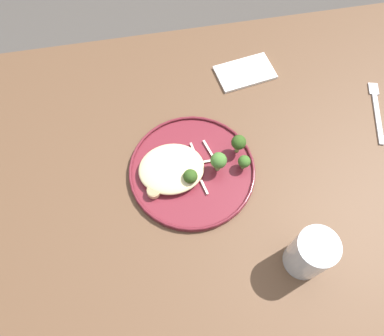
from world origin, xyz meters
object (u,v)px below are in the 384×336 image
at_px(seared_scallop_tilted_round, 172,156).
at_px(broccoli_floret_center_pile, 239,143).
at_px(water_glass, 309,254).
at_px(dinner_plate, 192,170).
at_px(broccoli_floret_near_rim, 190,177).
at_px(seared_scallop_large_seared, 154,192).
at_px(seared_scallop_front_small, 168,168).
at_px(folded_napkin, 245,72).
at_px(broccoli_floret_rear_charred, 219,161).
at_px(dinner_fork, 377,110).
at_px(broccoli_floret_small_sprig, 244,162).
at_px(seared_scallop_rear_pale, 152,181).

distance_m(seared_scallop_tilted_round, broccoli_floret_center_pile, 0.15).
height_order(seared_scallop_tilted_round, water_glass, water_glass).
bearing_deg(seared_scallop_tilted_round, dinner_plate, -42.74).
bearing_deg(broccoli_floret_near_rim, seared_scallop_large_seared, -171.31).
relative_size(seared_scallop_front_small, folded_napkin, 0.15).
height_order(seared_scallop_large_seared, broccoli_floret_rear_charred, broccoli_floret_rear_charred).
bearing_deg(seared_scallop_tilted_round, dinner_fork, 5.31).
bearing_deg(seared_scallop_large_seared, seared_scallop_tilted_round, 55.28).
bearing_deg(broccoli_floret_small_sprig, water_glass, -72.72).
bearing_deg(water_glass, broccoli_floret_near_rim, 132.87).
distance_m(seared_scallop_rear_pale, dinner_fork, 0.59).
bearing_deg(seared_scallop_tilted_round, broccoli_floret_near_rim, -65.65).
bearing_deg(seared_scallop_rear_pale, broccoli_floret_near_rim, -9.60).
bearing_deg(broccoli_floret_near_rim, broccoli_floret_center_pile, 26.29).
xyz_separation_m(dinner_fork, folded_napkin, (-0.30, 0.18, 0.00)).
distance_m(broccoli_floret_small_sprig, broccoli_floret_center_pile, 0.05).
bearing_deg(water_glass, seared_scallop_front_small, 134.05).
distance_m(broccoli_floret_rear_charred, broccoli_floret_small_sprig, 0.06).
xyz_separation_m(seared_scallop_large_seared, broccoli_floret_near_rim, (0.08, 0.01, 0.02)).
bearing_deg(seared_scallop_rear_pale, broccoli_floret_small_sprig, 0.57).
relative_size(broccoli_floret_center_pile, dinner_fork, 0.31).
bearing_deg(seared_scallop_front_small, broccoli_floret_near_rim, -40.15).
bearing_deg(broccoli_floret_small_sprig, seared_scallop_large_seared, -172.01).
xyz_separation_m(broccoli_floret_small_sprig, dinner_fork, (0.37, 0.10, -0.03)).
distance_m(seared_scallop_tilted_round, broccoli_floret_rear_charred, 0.11).
distance_m(seared_scallop_front_small, broccoli_floret_rear_charred, 0.12).
relative_size(broccoli_floret_rear_charred, broccoli_floret_small_sprig, 1.40).
distance_m(broccoli_floret_rear_charred, broccoli_floret_center_pile, 0.07).
bearing_deg(dinner_plate, seared_scallop_front_small, 171.58).
relative_size(seared_scallop_large_seared, dinner_fork, 0.16).
distance_m(dinner_plate, seared_scallop_front_small, 0.06).
relative_size(seared_scallop_front_small, broccoli_floret_small_sprig, 0.55).
bearing_deg(broccoli_floret_small_sprig, folded_napkin, 74.79).
bearing_deg(broccoli_floret_center_pile, water_glass, -74.67).
bearing_deg(broccoli_floret_center_pile, broccoli_floret_small_sprig, -85.35).
distance_m(seared_scallop_rear_pale, water_glass, 0.36).
xyz_separation_m(seared_scallop_front_small, broccoli_floret_rear_charred, (0.11, -0.01, 0.03)).
bearing_deg(seared_scallop_front_small, seared_scallop_large_seared, -127.83).
relative_size(seared_scallop_front_small, broccoli_floret_center_pile, 0.40).
height_order(broccoli_floret_near_rim, folded_napkin, broccoli_floret_near_rim).
relative_size(seared_scallop_front_small, broccoli_floret_rear_charred, 0.39).
height_order(water_glass, folded_napkin, water_glass).
height_order(seared_scallop_large_seared, dinner_fork, seared_scallop_large_seared).
relative_size(seared_scallop_tilted_round, broccoli_floret_small_sprig, 0.83).
bearing_deg(seared_scallop_rear_pale, broccoli_floret_rear_charred, 3.27).
bearing_deg(broccoli_floret_center_pile, seared_scallop_front_small, -172.42).
bearing_deg(broccoli_floret_rear_charred, seared_scallop_front_small, 172.48).
bearing_deg(dinner_plate, seared_scallop_large_seared, -155.39).
bearing_deg(broccoli_floret_near_rim, seared_scallop_front_small, 139.85).
distance_m(seared_scallop_front_small, folded_napkin, 0.35).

